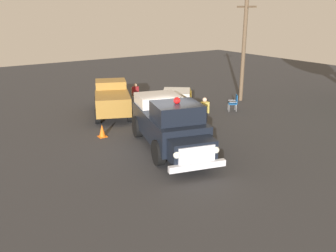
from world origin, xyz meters
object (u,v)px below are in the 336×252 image
Objects in this scene: vintage_fire_truck at (170,123)px; lawn_chair_spare at (173,112)px; parked_pickup at (112,98)px; spectator_seated at (136,92)px; lawn_chair_by_car at (234,102)px; traffic_cone at (102,131)px; utility_pole at (244,49)px; classic_hot_rod at (177,101)px; spectator_standing at (204,111)px; lawn_chair_near_truck at (135,94)px.

vintage_fire_truck is 3.92m from lawn_chair_spare.
parked_pickup reaches higher than spectator_seated.
spectator_seated is at bearing 127.99° from lawn_chair_by_car.
spectator_seated is at bearing 33.09° from parked_pickup.
parked_pickup is at bearing 57.43° from traffic_cone.
parked_pickup is (0.23, 6.45, -0.21)m from vintage_fire_truck.
spectator_seated is 7.72m from utility_pole.
classic_hot_rod is at bearing 14.89° from traffic_cone.
utility_pole is at bearing -28.67° from spectator_seated.
classic_hot_rod is 4.49× the size of lawn_chair_by_car.
spectator_seated reaches higher than lawn_chair_spare.
spectator_standing is (-3.73, -1.61, 0.37)m from lawn_chair_by_car.
parked_pickup is (-3.37, 1.88, 0.24)m from classic_hot_rod.
spectator_seated is at bearing 46.88° from traffic_cone.
classic_hot_rod is 0.68× the size of utility_pole.
spectator_seated is 6.87m from traffic_cone.
vintage_fire_truck is 3.75m from traffic_cone.
vintage_fire_truck reaches higher than traffic_cone.
lawn_chair_near_truck and lawn_chair_by_car have the same top height.
lawn_chair_spare is at bearing 113.43° from spectator_standing.
vintage_fire_truck is 6.19× the size of lawn_chair_near_truck.
utility_pole is (9.09, 4.67, 2.32)m from vintage_fire_truck.
spectator_seated is at bearing 151.33° from utility_pole.
utility_pole reaches higher than spectator_standing.
spectator_standing is (-0.51, -3.23, 0.22)m from classic_hot_rod.
lawn_chair_by_car is 1.00× the size of lawn_chair_spare.
classic_hot_rod is 6.15m from utility_pole.
traffic_cone is at bearing 178.96° from lawn_chair_by_car.
traffic_cone is at bearing -133.12° from spectator_seated.
lawn_chair_spare is 0.79× the size of spectator_seated.
traffic_cone is (-4.69, -5.14, -0.28)m from lawn_chair_near_truck.
lawn_chair_spare is at bearing -130.41° from classic_hot_rod.
lawn_chair_by_car is 0.61× the size of spectator_standing.
lawn_chair_near_truck is (2.78, 8.25, -0.61)m from vintage_fire_truck.
vintage_fire_truck reaches higher than classic_hot_rod.
utility_pole is at bearing 37.22° from lawn_chair_by_car.
vintage_fire_truck is 6.19× the size of lawn_chair_by_car.
classic_hot_rod is (3.60, 4.57, -0.45)m from vintage_fire_truck.
lawn_chair_near_truck is at bearing 92.56° from spectator_standing.
vintage_fire_truck is 8.60m from spectator_seated.
vintage_fire_truck reaches higher than parked_pickup.
spectator_standing is (0.31, -6.91, 0.37)m from lawn_chair_near_truck.
vintage_fire_truck reaches higher than lawn_chair_spare.
spectator_standing reaches higher than traffic_cone.
vintage_fire_truck is 3.77× the size of spectator_standing.
lawn_chair_by_car is at bearing -52.01° from spectator_seated.
traffic_cone is (-5.00, 1.77, -0.66)m from spectator_standing.
vintage_fire_truck is 6.19× the size of lawn_chair_spare.
lawn_chair_near_truck is 0.61× the size of spectator_standing.
classic_hot_rod is at bearing 49.59° from lawn_chair_spare.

